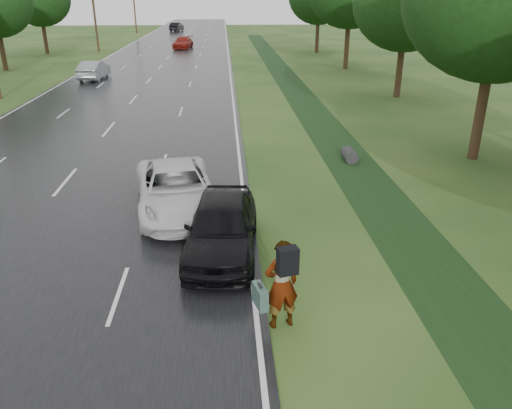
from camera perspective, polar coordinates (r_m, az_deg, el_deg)
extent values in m
cube|color=black|center=(56.08, -10.32, 15.85)|extent=(14.00, 180.00, 0.04)
cube|color=silver|center=(55.74, -3.13, 16.15)|extent=(0.12, 180.00, 0.01)
cube|color=silver|center=(57.21, -17.29, 15.38)|extent=(0.12, 180.00, 0.01)
cube|color=silver|center=(56.08, -10.32, 15.87)|extent=(0.12, 180.00, 0.01)
cube|color=black|center=(31.53, 6.31, 10.64)|extent=(2.20, 120.00, 0.01)
cylinder|color=#2D2D2D|center=(22.00, 10.64, 5.59)|extent=(0.56, 1.00, 0.56)
cylinder|color=#352515|center=(67.14, -18.05, 20.56)|extent=(0.26, 0.26, 10.00)
cylinder|color=#352515|center=(96.58, -13.77, 21.44)|extent=(0.26, 0.26, 10.00)
cylinder|color=#352515|center=(23.54, 24.22, 9.32)|extent=(0.44, 0.44, 3.84)
cylinder|color=#352515|center=(36.73, 16.06, 14.45)|extent=(0.44, 0.44, 3.52)
ellipsoid|color=black|center=(36.40, 16.86, 21.27)|extent=(7.00, 7.00, 6.30)
cylinder|color=#352515|center=(49.94, 10.33, 17.38)|extent=(0.44, 0.44, 4.16)
cylinder|color=#352515|center=(63.55, 7.01, 18.50)|extent=(0.44, 0.44, 3.68)
cylinder|color=#352515|center=(53.61, -26.97, 15.30)|extent=(0.44, 0.44, 3.36)
cylinder|color=#352515|center=(66.90, -22.96, 17.10)|extent=(0.44, 0.44, 3.52)
imported|color=#A5998C|center=(10.67, 2.94, -9.10)|extent=(0.85, 0.67, 2.07)
cube|color=black|center=(10.05, 3.64, -6.45)|extent=(0.46, 0.34, 0.58)
cube|color=#3B564E|center=(10.78, 0.47, -10.45)|extent=(0.33, 0.61, 0.47)
cube|color=black|center=(10.63, 0.47, -9.21)|extent=(0.10, 0.20, 0.04)
imported|color=silver|center=(16.52, -9.11, 1.76)|extent=(3.34, 5.72, 1.50)
imported|color=black|center=(13.67, -3.94, -2.45)|extent=(2.25, 4.81, 1.59)
imported|color=gray|center=(44.99, -18.05, 14.41)|extent=(1.87, 4.63, 1.49)
imported|color=maroon|center=(68.58, -8.35, 17.84)|extent=(2.69, 5.15, 1.42)
imported|color=black|center=(100.46, -9.06, 19.42)|extent=(2.43, 4.94, 1.56)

